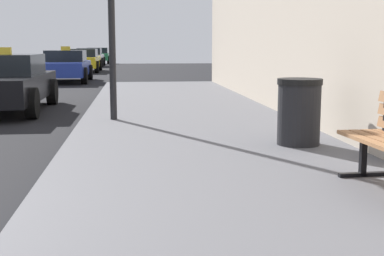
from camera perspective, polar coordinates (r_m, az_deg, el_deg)
sidewalk at (r=3.83m, az=10.07°, el=-12.66°), size 4.00×32.00×0.15m
trash_bin at (r=7.21m, az=11.46°, el=1.75°), size 0.60×0.60×0.89m
car_black at (r=12.62m, az=-19.74°, el=4.64°), size 1.98×4.22×1.43m
car_blue at (r=22.09m, az=-13.46°, el=6.53°), size 1.92×4.10×1.43m
car_yellow at (r=30.44m, az=-11.69°, el=7.18°), size 1.94×4.59×1.27m
car_white at (r=38.07m, az=-11.01°, el=7.52°), size 2.05×4.17×1.27m
car_green at (r=44.41m, az=-10.12°, el=7.72°), size 2.05×4.07×1.27m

